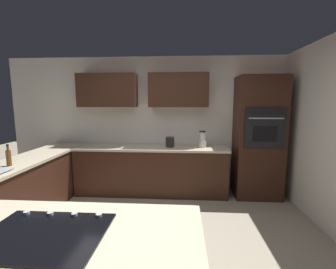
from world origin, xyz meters
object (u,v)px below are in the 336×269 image
object	(u,v)px
dish_soap_bottle	(9,157)
blender	(202,140)
wall_oven	(258,138)
kettle	(170,142)
cooktop	(44,234)

from	to	relation	value
dish_soap_bottle	blender	bearing A→B (deg)	-151.43
wall_oven	kettle	size ratio (longest dim) A/B	11.69
wall_oven	dish_soap_bottle	world-z (taller)	wall_oven
kettle	dish_soap_bottle	size ratio (longest dim) A/B	0.65
cooktop	dish_soap_bottle	xyz separation A→B (m)	(1.39, -1.46, 0.11)
blender	kettle	distance (m)	0.60
wall_oven	cooktop	world-z (taller)	wall_oven
blender	kettle	xyz separation A→B (m)	(0.60, 0.00, -0.04)
wall_oven	kettle	bearing A→B (deg)	-0.77
blender	kettle	size ratio (longest dim) A/B	1.65
cooktop	dish_soap_bottle	world-z (taller)	dish_soap_bottle
blender	wall_oven	bearing A→B (deg)	178.76
blender	dish_soap_bottle	size ratio (longest dim) A/B	1.07
cooktop	kettle	size ratio (longest dim) A/B	4.07
cooktop	kettle	world-z (taller)	kettle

